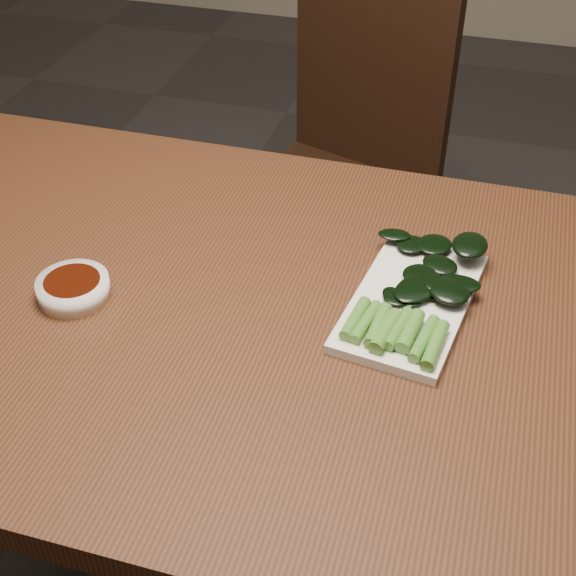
{
  "coord_description": "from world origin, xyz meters",
  "views": [
    {
      "loc": [
        0.26,
        -0.77,
        1.44
      ],
      "look_at": [
        0.02,
        0.03,
        0.76
      ],
      "focal_mm": 50.0,
      "sensor_mm": 36.0,
      "label": 1
    }
  ],
  "objects_px": {
    "sauce_bowl": "(73,288)",
    "serving_plate": "(411,302)",
    "chair_far": "(344,166)",
    "gai_lan": "(422,292)",
    "table": "(265,346)"
  },
  "relations": [
    {
      "from": "table",
      "to": "serving_plate",
      "type": "xyz_separation_m",
      "value": [
        0.19,
        0.06,
        0.08
      ]
    },
    {
      "from": "serving_plate",
      "to": "sauce_bowl",
      "type": "bearing_deg",
      "value": -166.36
    },
    {
      "from": "table",
      "to": "sauce_bowl",
      "type": "xyz_separation_m",
      "value": [
        -0.25,
        -0.05,
        0.09
      ]
    },
    {
      "from": "sauce_bowl",
      "to": "serving_plate",
      "type": "height_order",
      "value": "sauce_bowl"
    },
    {
      "from": "sauce_bowl",
      "to": "serving_plate",
      "type": "xyz_separation_m",
      "value": [
        0.44,
        0.11,
        -0.01
      ]
    },
    {
      "from": "table",
      "to": "serving_plate",
      "type": "height_order",
      "value": "serving_plate"
    },
    {
      "from": "chair_far",
      "to": "serving_plate",
      "type": "bearing_deg",
      "value": -53.28
    },
    {
      "from": "chair_far",
      "to": "gai_lan",
      "type": "relative_size",
      "value": 3.13
    },
    {
      "from": "table",
      "to": "chair_far",
      "type": "relative_size",
      "value": 1.57
    },
    {
      "from": "table",
      "to": "gai_lan",
      "type": "height_order",
      "value": "gai_lan"
    },
    {
      "from": "serving_plate",
      "to": "table",
      "type": "bearing_deg",
      "value": -163.57
    },
    {
      "from": "chair_far",
      "to": "sauce_bowl",
      "type": "bearing_deg",
      "value": -83.15
    },
    {
      "from": "chair_far",
      "to": "serving_plate",
      "type": "height_order",
      "value": "chair_far"
    },
    {
      "from": "chair_far",
      "to": "gai_lan",
      "type": "height_order",
      "value": "chair_far"
    },
    {
      "from": "sauce_bowl",
      "to": "serving_plate",
      "type": "bearing_deg",
      "value": 13.64
    }
  ]
}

